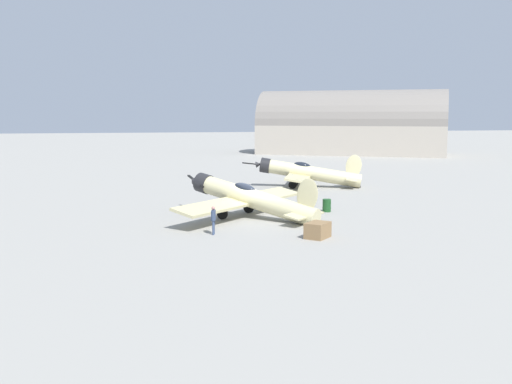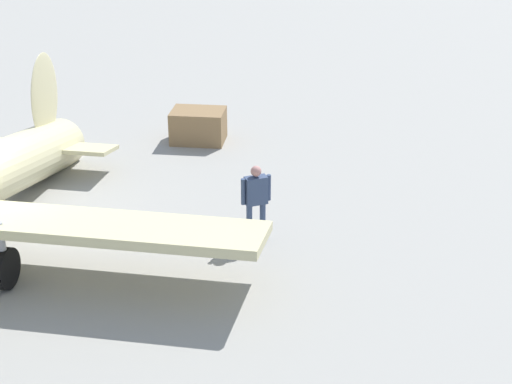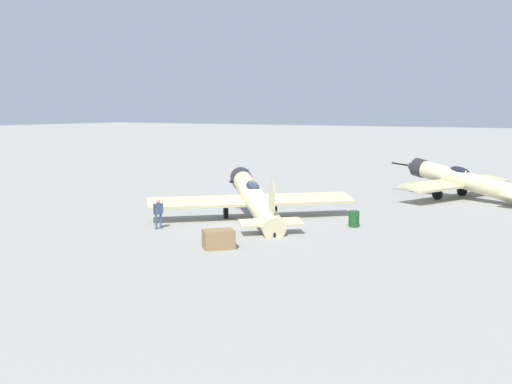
# 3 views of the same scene
# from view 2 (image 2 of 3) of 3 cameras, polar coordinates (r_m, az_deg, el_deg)

# --- Properties ---
(ground_crew_mechanic) EXTENTS (0.34, 0.63, 1.67)m
(ground_crew_mechanic) POSITION_cam_2_polar(r_m,az_deg,el_deg) (15.41, -0.00, -0.30)
(ground_crew_mechanic) COLOR #384766
(ground_crew_mechanic) RESTS_ON ground_plane
(equipment_crate) EXTENTS (1.79, 1.79, 0.90)m
(equipment_crate) POSITION_cam_2_polar(r_m,az_deg,el_deg) (21.11, -4.38, 5.01)
(equipment_crate) COLOR olive
(equipment_crate) RESTS_ON ground_plane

